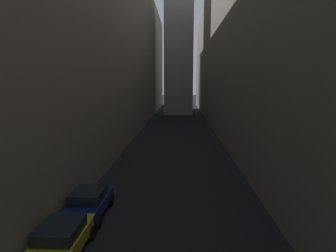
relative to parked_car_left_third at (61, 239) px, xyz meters
name	(u,v)px	position (x,y,z in m)	size (l,w,h in m)	color
ground_plane	(177,135)	(4.40, 28.38, -0.75)	(264.00, 264.00, 0.00)	black
building_block_left	(102,44)	(-6.15, 30.38, 11.86)	(10.10, 108.00, 25.23)	#756B5B
building_block_right	(260,44)	(15.79, 30.38, 11.67)	(11.77, 108.00, 24.85)	#756B5B
parked_car_left_third	(61,239)	(0.00, 0.00, 0.00)	(1.97, 4.03, 1.43)	#A59919
parked_car_left_far	(89,202)	(0.00, 3.69, 0.02)	(1.98, 3.97, 1.47)	navy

